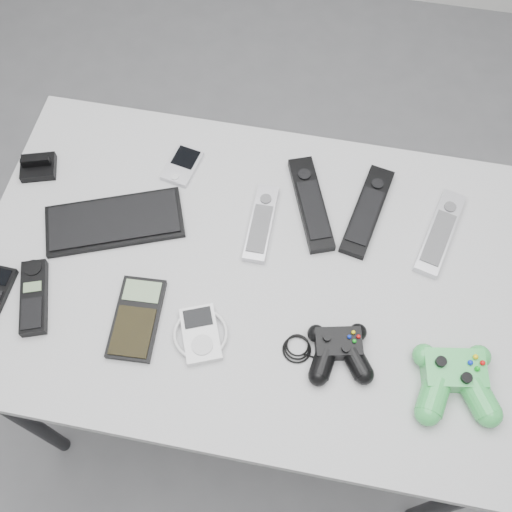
% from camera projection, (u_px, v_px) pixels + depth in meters
% --- Properties ---
extents(floor, '(3.50, 3.50, 0.00)m').
position_uv_depth(floor, '(287.00, 356.00, 1.93)').
color(floor, slate).
rests_on(floor, ground).
extents(desk, '(1.14, 0.73, 0.76)m').
position_uv_depth(desk, '(252.00, 284.00, 1.28)').
color(desk, '#A5A6A8').
rests_on(desk, floor).
extents(pda_keyboard, '(0.31, 0.22, 0.02)m').
position_uv_depth(pda_keyboard, '(115.00, 221.00, 1.27)').
color(pda_keyboard, black).
rests_on(pda_keyboard, desk).
extents(dock_bracket, '(0.09, 0.09, 0.04)m').
position_uv_depth(dock_bracket, '(37.00, 164.00, 1.32)').
color(dock_bracket, black).
rests_on(dock_bracket, desk).
extents(pda, '(0.08, 0.11, 0.02)m').
position_uv_depth(pda, '(182.00, 165.00, 1.33)').
color(pda, '#B6B5BD').
rests_on(pda, desk).
extents(remote_silver_a, '(0.05, 0.18, 0.02)m').
position_uv_depth(remote_silver_a, '(261.00, 223.00, 1.26)').
color(remote_silver_a, '#B6B5BD').
rests_on(remote_silver_a, desk).
extents(remote_black_a, '(0.13, 0.24, 0.02)m').
position_uv_depth(remote_black_a, '(311.00, 203.00, 1.28)').
color(remote_black_a, black).
rests_on(remote_black_a, desk).
extents(remote_black_b, '(0.10, 0.23, 0.02)m').
position_uv_depth(remote_black_b, '(367.00, 210.00, 1.28)').
color(remote_black_b, black).
rests_on(remote_black_b, desk).
extents(remote_silver_b, '(0.10, 0.22, 0.02)m').
position_uv_depth(remote_silver_b, '(440.00, 232.00, 1.25)').
color(remote_silver_b, '#B7B7BE').
rests_on(remote_silver_b, desk).
extents(cordless_handset, '(0.10, 0.16, 0.02)m').
position_uv_depth(cordless_handset, '(34.00, 297.00, 1.18)').
color(cordless_handset, black).
rests_on(cordless_handset, desk).
extents(calculator, '(0.10, 0.18, 0.02)m').
position_uv_depth(calculator, '(137.00, 318.00, 1.17)').
color(calculator, black).
rests_on(calculator, desk).
extents(mp3_player, '(0.14, 0.14, 0.02)m').
position_uv_depth(mp3_player, '(201.00, 334.00, 1.15)').
color(mp3_player, silver).
rests_on(mp3_player, desk).
extents(controller_black, '(0.23, 0.17, 0.04)m').
position_uv_depth(controller_black, '(339.00, 350.00, 1.12)').
color(controller_black, black).
rests_on(controller_black, desk).
extents(controller_green, '(0.18, 0.19, 0.05)m').
position_uv_depth(controller_green, '(455.00, 379.00, 1.09)').
color(controller_green, '#268E45').
rests_on(controller_green, desk).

